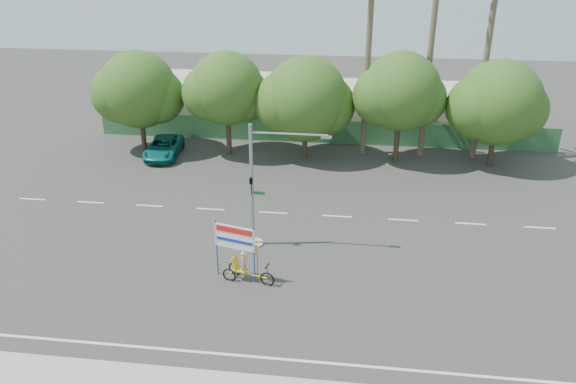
# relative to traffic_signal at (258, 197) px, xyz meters

# --- Properties ---
(ground) EXTENTS (120.00, 120.00, 0.00)m
(ground) POSITION_rel_traffic_signal_xyz_m (2.20, -3.98, -2.92)
(ground) COLOR #33302D
(ground) RESTS_ON ground
(fence) EXTENTS (38.00, 0.08, 2.00)m
(fence) POSITION_rel_traffic_signal_xyz_m (2.20, 17.52, -1.92)
(fence) COLOR #336B3D
(fence) RESTS_ON ground
(building_left) EXTENTS (12.00, 8.00, 4.00)m
(building_left) POSITION_rel_traffic_signal_xyz_m (-7.80, 22.02, -0.92)
(building_left) COLOR beige
(building_left) RESTS_ON ground
(building_right) EXTENTS (14.00, 8.00, 3.60)m
(building_right) POSITION_rel_traffic_signal_xyz_m (10.20, 22.02, -1.12)
(building_right) COLOR beige
(building_right) RESTS_ON ground
(tree_far_left) EXTENTS (7.14, 6.00, 7.96)m
(tree_far_left) POSITION_rel_traffic_signal_xyz_m (-11.85, 14.02, 1.84)
(tree_far_left) COLOR #473828
(tree_far_left) RESTS_ON ground
(tree_left) EXTENTS (6.66, 5.60, 8.07)m
(tree_left) POSITION_rel_traffic_signal_xyz_m (-4.85, 14.02, 2.14)
(tree_left) COLOR #473828
(tree_left) RESTS_ON ground
(tree_center) EXTENTS (7.62, 6.40, 7.85)m
(tree_center) POSITION_rel_traffic_signal_xyz_m (1.14, 14.02, 1.55)
(tree_center) COLOR #473828
(tree_center) RESTS_ON ground
(tree_right) EXTENTS (6.90, 5.80, 8.36)m
(tree_right) POSITION_rel_traffic_signal_xyz_m (8.15, 14.02, 2.32)
(tree_right) COLOR #473828
(tree_right) RESTS_ON ground
(tree_far_right) EXTENTS (7.38, 6.20, 7.94)m
(tree_far_right) POSITION_rel_traffic_signal_xyz_m (15.15, 14.02, 1.73)
(tree_far_right) COLOR #473828
(tree_far_right) RESTS_ON ground
(palm_tall) EXTENTS (3.73, 3.79, 17.45)m
(palm_tall) POSITION_rel_traffic_signal_xyz_m (10.20, 15.52, 7.55)
(palm_tall) COLOR #70604C
(palm_tall) RESTS_ON ground
(palm_mid) EXTENTS (3.73, 3.79, 15.45)m
(palm_mid) POSITION_rel_traffic_signal_xyz_m (14.20, 15.52, 6.48)
(palm_mid) COLOR #70604C
(palm_mid) RESTS_ON ground
(palm_short) EXTENTS (3.73, 3.79, 14.45)m
(palm_short) POSITION_rel_traffic_signal_xyz_m (5.70, 15.52, 5.94)
(palm_short) COLOR #70604C
(palm_short) RESTS_ON ground
(traffic_signal) EXTENTS (4.72, 1.10, 7.00)m
(traffic_signal) POSITION_rel_traffic_signal_xyz_m (0.00, 0.00, 0.00)
(traffic_signal) COLOR gray
(traffic_signal) RESTS_ON ground
(trike_billboard) EXTENTS (3.09, 1.17, 3.11)m
(trike_billboard) POSITION_rel_traffic_signal_xyz_m (-0.24, -3.61, -1.67)
(trike_billboard) COLOR black
(trike_billboard) RESTS_ON ground
(pickup_truck) EXTENTS (2.89, 5.41, 1.45)m
(pickup_truck) POSITION_rel_traffic_signal_xyz_m (-9.78, 12.86, -2.20)
(pickup_truck) COLOR #0E6767
(pickup_truck) RESTS_ON ground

